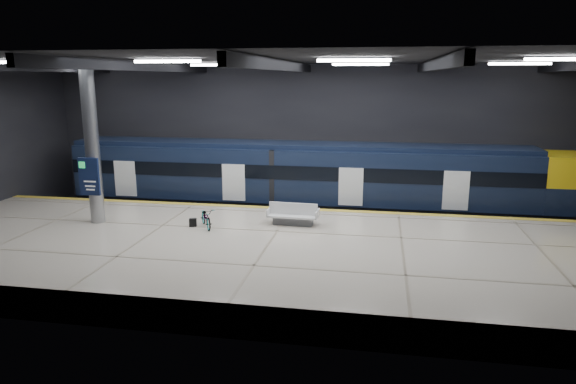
# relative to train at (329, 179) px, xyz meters

# --- Properties ---
(ground) EXTENTS (30.00, 30.00, 0.00)m
(ground) POSITION_rel_train_xyz_m (-1.50, -5.50, -2.06)
(ground) COLOR black
(ground) RESTS_ON ground
(room_shell) EXTENTS (30.10, 16.10, 8.05)m
(room_shell) POSITION_rel_train_xyz_m (-1.50, -5.49, 3.66)
(room_shell) COLOR black
(room_shell) RESTS_ON ground
(platform) EXTENTS (30.00, 11.00, 1.10)m
(platform) POSITION_rel_train_xyz_m (-1.50, -8.00, -1.51)
(platform) COLOR #C0B3A2
(platform) RESTS_ON ground
(safety_strip) EXTENTS (30.00, 0.40, 0.01)m
(safety_strip) POSITION_rel_train_xyz_m (-1.50, -2.75, -0.95)
(safety_strip) COLOR gold
(safety_strip) RESTS_ON platform
(rails) EXTENTS (30.00, 1.52, 0.16)m
(rails) POSITION_rel_train_xyz_m (-1.50, 0.00, -1.98)
(rails) COLOR gray
(rails) RESTS_ON ground
(train) EXTENTS (29.40, 2.84, 3.79)m
(train) POSITION_rel_train_xyz_m (0.00, 0.00, 0.00)
(train) COLOR black
(train) RESTS_ON ground
(bench) EXTENTS (2.20, 0.98, 0.96)m
(bench) POSITION_rel_train_xyz_m (-1.01, -5.41, -0.62)
(bench) COLOR #595B60
(bench) RESTS_ON platform
(bicycle) EXTENTS (1.32, 1.69, 0.86)m
(bicycle) POSITION_rel_train_xyz_m (-4.55, -6.47, -0.53)
(bicycle) COLOR #99999E
(bicycle) RESTS_ON platform
(pannier_bag) EXTENTS (0.33, 0.24, 0.35)m
(pannier_bag) POSITION_rel_train_xyz_m (-5.15, -6.47, -0.78)
(pannier_bag) COLOR black
(pannier_bag) RESTS_ON platform
(info_column) EXTENTS (0.90, 0.78, 6.90)m
(info_column) POSITION_rel_train_xyz_m (-9.50, -6.52, 2.40)
(info_column) COLOR #9EA0A5
(info_column) RESTS_ON platform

